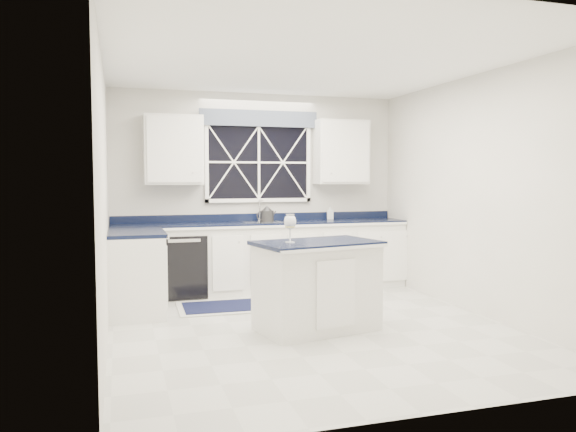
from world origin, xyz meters
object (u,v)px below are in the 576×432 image
object	(u,v)px
island	(317,285)
wine_glass	(290,223)
soap_bottle	(330,212)
kettle	(267,214)
faucet	(260,210)
dishwasher	(182,265)

from	to	relation	value
island	wine_glass	bearing A→B (deg)	175.58
wine_glass	soap_bottle	world-z (taller)	wine_glass
kettle	faucet	bearing A→B (deg)	88.43
kettle	soap_bottle	bearing A→B (deg)	-5.03
wine_glass	soap_bottle	size ratio (longest dim) A/B	1.42
dishwasher	faucet	xyz separation A→B (m)	(1.10, 0.19, 0.69)
dishwasher	wine_glass	xyz separation A→B (m)	(0.83, -2.08, 0.69)
faucet	island	bearing A→B (deg)	-89.25
faucet	wine_glass	size ratio (longest dim) A/B	1.07
dishwasher	kettle	world-z (taller)	kettle
dishwasher	wine_glass	size ratio (longest dim) A/B	2.89
faucet	island	distance (m)	2.33
wine_glass	island	bearing A→B (deg)	7.27
dishwasher	wine_glass	bearing A→B (deg)	-68.17
island	kettle	bearing A→B (deg)	77.76
dishwasher	island	distance (m)	2.34
island	dishwasher	bearing A→B (deg)	107.21
faucet	wine_glass	bearing A→B (deg)	-96.66
island	soap_bottle	bearing A→B (deg)	54.06
kettle	wine_glass	distance (m)	2.12
soap_bottle	kettle	bearing A→B (deg)	-168.35
kettle	soap_bottle	world-z (taller)	kettle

